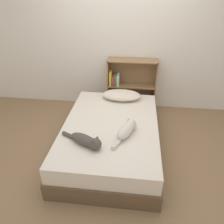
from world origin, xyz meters
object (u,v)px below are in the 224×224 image
pillow (122,95)px  bookshelf (130,84)px  cat_dark (87,141)px  cat_light (127,130)px  bed (111,137)px

pillow → bookshelf: (0.11, 0.54, -0.03)m
cat_dark → bookshelf: bookshelf is taller
bookshelf → cat_light: bearing=-88.6°
pillow → bed: bearing=-96.6°
pillow → cat_light: bearing=-81.4°
cat_light → bookshelf: bookshelf is taller
cat_light → cat_dark: bearing=144.8°
bed → cat_light: size_ratio=3.71×
pillow → bookshelf: 0.55m
pillow → cat_light: size_ratio=1.21×
bed → pillow: bearing=83.4°
pillow → cat_dark: bearing=-104.3°
cat_light → bookshelf: bearing=25.5°
cat_dark → bookshelf: size_ratio=0.56×
cat_light → cat_dark: cat_light is taller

